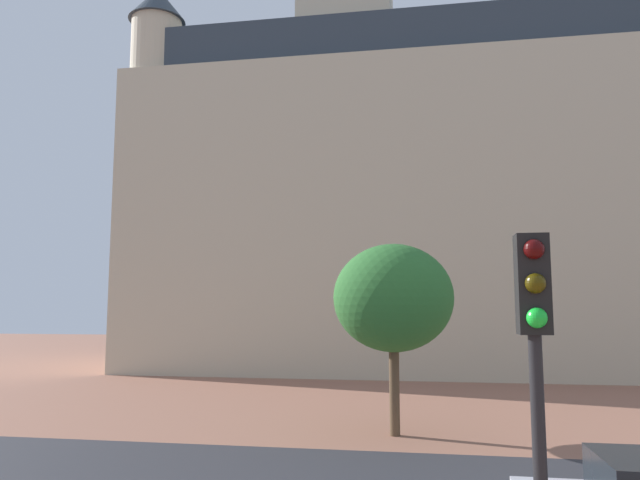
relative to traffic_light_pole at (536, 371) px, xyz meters
name	(u,v)px	position (x,y,z in m)	size (l,w,h in m)	color
landmark_building	(392,196)	(-2.40, 28.86, 7.12)	(30.10, 12.31, 31.49)	beige
traffic_light_pole	(536,371)	(0.00, 0.00, 0.00)	(0.28, 0.34, 4.11)	black
tree_curb_far	(393,298)	(-1.70, 10.96, 0.81)	(3.33, 3.33, 5.22)	brown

